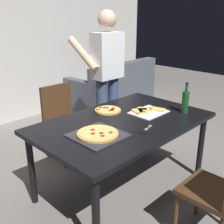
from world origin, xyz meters
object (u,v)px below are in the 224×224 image
couch (114,89)px  pepperoni_pizza_on_tray (98,134)px  chair_near_camera (224,187)px  second_pizza_plain (108,110)px  wine_bottle (185,102)px  person_serving_pizza (106,74)px  kitchen_scissors (145,130)px  dining_table (123,127)px  chair_far_side (62,117)px

couch → pepperoni_pizza_on_tray: 3.12m
chair_near_camera → second_pizza_plain: 1.33m
chair_near_camera → wine_bottle: wine_bottle is taller
chair_near_camera → pepperoni_pizza_on_tray: size_ratio=2.20×
person_serving_pizza → kitchen_scissors: bearing=-118.4°
dining_table → person_serving_pizza: 1.01m
chair_far_side → kitchen_scissors: 1.33m
dining_table → wine_bottle: (0.61, -0.29, 0.19)m
dining_table → person_serving_pizza: (0.54, 0.79, 0.32)m
person_serving_pizza → pepperoni_pizza_on_tray: 1.30m
chair_near_camera → couch: size_ratio=0.52×
person_serving_pizza → wine_bottle: person_serving_pizza is taller
second_pizza_plain → person_serving_pizza: bearing=47.1°
chair_near_camera → second_pizza_plain: (0.08, 1.30, 0.25)m
dining_table → second_pizza_plain: bearing=74.1°
chair_near_camera → chair_far_side: (0.00, 2.02, 0.00)m
pepperoni_pizza_on_tray → wine_bottle: wine_bottle is taller
chair_far_side → pepperoni_pizza_on_tray: chair_far_side is taller
dining_table → chair_far_side: (0.00, 1.01, -0.17)m
couch → kitchen_scissors: 3.03m
dining_table → wine_bottle: bearing=-25.7°
person_serving_pizza → second_pizza_plain: size_ratio=6.43×
chair_far_side → dining_table: bearing=-90.0°
couch → wine_bottle: wine_bottle is taller
chair_near_camera → wine_bottle: 1.01m
wine_bottle → kitchen_scissors: wine_bottle is taller
kitchen_scissors → pepperoni_pizza_on_tray: bearing=148.2°
chair_near_camera → wine_bottle: size_ratio=2.85×
chair_near_camera → pepperoni_pizza_on_tray: 1.05m
couch → second_pizza_plain: (-1.82, -1.69, 0.46)m
couch → kitchen_scissors: (-1.95, -2.28, 0.45)m
kitchen_scissors → chair_near_camera: bearing=-86.6°
wine_bottle → chair_far_side: bearing=115.0°
dining_table → pepperoni_pizza_on_tray: 0.41m
chair_near_camera → couch: (1.90, 3.00, -0.21)m
couch → wine_bottle: (-1.29, -2.28, 0.57)m
chair_far_side → second_pizza_plain: size_ratio=3.31×
chair_far_side → person_serving_pizza: person_serving_pizza is taller
chair_far_side → kitchen_scissors: chair_far_side is taller
pepperoni_pizza_on_tray → second_pizza_plain: bearing=37.6°
dining_table → couch: couch is taller
kitchen_scissors → chair_far_side: bearing=88.1°
chair_near_camera → chair_far_side: bearing=90.0°
chair_far_side → person_serving_pizza: 0.76m
chair_near_camera → couch: 3.56m
chair_near_camera → chair_far_side: same height
pepperoni_pizza_on_tray → kitchen_scissors: 0.42m
wine_bottle → kitchen_scissors: (-0.65, -0.00, -0.11)m
pepperoni_pizza_on_tray → dining_table: bearing=10.9°
chair_far_side → second_pizza_plain: chair_far_side is taller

